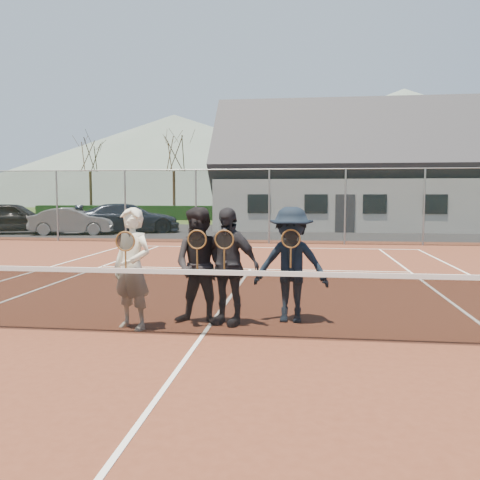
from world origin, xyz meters
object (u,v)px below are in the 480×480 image
at_px(player_a, 132,268).
at_px(player_b, 201,266).
at_px(car_a, 12,218).
at_px(player_c, 227,266).
at_px(car_b, 73,221).
at_px(car_c, 129,218).
at_px(player_d, 291,265).
at_px(clubhouse, 349,161).
at_px(tennis_net, 202,300).

bearing_deg(player_a, player_b, 22.54).
xyz_separation_m(car_a, player_c, (13.55, -16.46, 0.11)).
xyz_separation_m(car_b, player_c, (10.25, -16.29, 0.26)).
relative_size(car_c, player_a, 2.91).
xyz_separation_m(player_c, player_d, (0.97, 0.26, -0.00)).
bearing_deg(clubhouse, player_d, -96.91).
relative_size(clubhouse, player_c, 8.67).
height_order(car_b, player_a, player_a).
relative_size(car_c, player_d, 2.91).
relative_size(car_a, car_b, 1.18).
bearing_deg(clubhouse, car_c, -154.78).
bearing_deg(player_d, player_b, -166.90).
bearing_deg(car_c, clubhouse, -87.23).
relative_size(car_a, car_c, 0.91).
distance_m(player_c, player_d, 1.00).
height_order(car_a, player_a, player_a).
bearing_deg(player_b, player_a, -157.46).
distance_m(car_b, player_c, 19.25).
xyz_separation_m(clubhouse, player_b, (-4.15, -23.33, -3.07)).
height_order(car_b, car_c, car_c).
height_order(clubhouse, player_a, clubhouse).
bearing_deg(clubhouse, player_b, -100.09).
height_order(tennis_net, player_a, player_a).
bearing_deg(tennis_net, player_d, 39.13).
xyz_separation_m(player_b, player_d, (1.36, 0.32, -0.00)).
distance_m(car_a, player_c, 21.32).
bearing_deg(player_d, car_c, 116.83).
xyz_separation_m(tennis_net, player_c, (0.24, 0.72, 0.38)).
bearing_deg(car_b, player_d, -156.37).
relative_size(tennis_net, player_c, 6.49).
height_order(car_b, player_d, player_d).
bearing_deg(car_c, player_d, -175.62).
bearing_deg(tennis_net, car_c, 112.46).
distance_m(car_c, player_d, 19.64).
distance_m(car_c, player_a, 19.38).
bearing_deg(car_c, car_a, 80.76).
bearing_deg(player_b, clubhouse, 79.91).
bearing_deg(car_a, player_c, -157.35).
xyz_separation_m(car_b, player_b, (9.85, -16.34, 0.26)).
bearing_deg(player_a, car_c, 109.75).
bearing_deg(car_b, car_a, 75.71).
bearing_deg(car_c, player_b, -179.65).
height_order(tennis_net, clubhouse, clubhouse).
distance_m(car_b, player_d, 19.56).
relative_size(car_c, tennis_net, 0.45).
relative_size(car_a, player_d, 2.64).
xyz_separation_m(car_c, clubhouse, (11.65, 5.49, 3.23)).
xyz_separation_m(tennis_net, player_d, (1.21, 0.99, 0.38)).
xyz_separation_m(car_a, clubhouse, (17.31, 6.82, 3.18)).
relative_size(player_b, player_d, 1.00).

